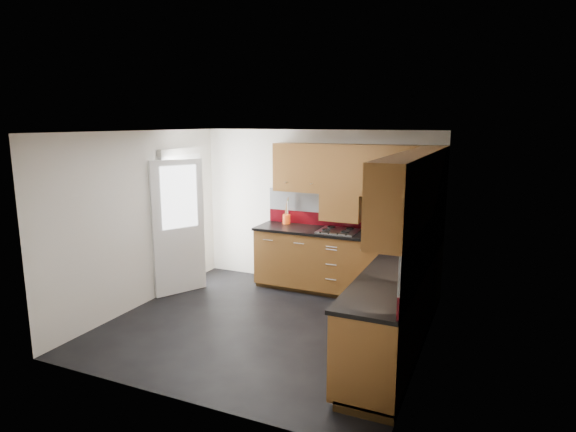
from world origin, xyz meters
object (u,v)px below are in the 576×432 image
at_px(utensil_pot, 287,218).
at_px(toaster, 431,233).
at_px(food_processor, 418,236).
at_px(gas_hob, 338,231).

relative_size(utensil_pot, toaster, 1.58).
relative_size(utensil_pot, food_processor, 1.44).
relative_size(gas_hob, food_processor, 1.88).
distance_m(gas_hob, utensil_pot, 0.94).
distance_m(utensil_pot, food_processor, 2.20).
bearing_deg(toaster, food_processor, -101.12).
bearing_deg(gas_hob, utensil_pot, 166.88).
distance_m(gas_hob, food_processor, 1.27).
bearing_deg(food_processor, gas_hob, 162.07).
bearing_deg(gas_hob, food_processor, -17.93).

